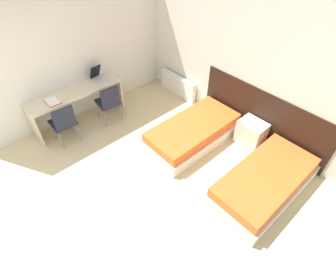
{
  "coord_description": "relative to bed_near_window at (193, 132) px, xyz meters",
  "views": [
    {
      "loc": [
        2.51,
        -0.2,
        3.66
      ],
      "look_at": [
        0.0,
        2.05,
        0.55
      ],
      "focal_mm": 28.0,
      "sensor_mm": 36.0,
      "label": 1
    }
  ],
  "objects": [
    {
      "name": "wall_back",
      "position": [
        0.01,
        1.03,
        1.15
      ],
      "size": [
        5.59,
        0.05,
        2.7
      ],
      "color": "silver",
      "rests_on": "ground_plane"
    },
    {
      "name": "bed_near_window",
      "position": [
        0.0,
        0.0,
        0.0
      ],
      "size": [
        0.96,
        1.93,
        0.41
      ],
      "color": "beige",
      "rests_on": "ground_plane"
    },
    {
      "name": "ground_plane",
      "position": [
        0.01,
        -2.72,
        -0.2
      ],
      "size": [
        20.0,
        20.0,
        0.0
      ],
      "primitive_type": "plane",
      "color": "beige"
    },
    {
      "name": "chair_near_laptop",
      "position": [
        -1.6,
        -0.87,
        0.31
      ],
      "size": [
        0.48,
        0.48,
        0.89
      ],
      "rotation": [
        0.0,
        0.0,
        -0.12
      ],
      "color": "black",
      "rests_on": "ground_plane"
    },
    {
      "name": "wall_left",
      "position": [
        -2.31,
        -0.85,
        1.15
      ],
      "size": [
        0.05,
        4.72,
        2.7
      ],
      "color": "silver",
      "rests_on": "ground_plane"
    },
    {
      "name": "chair_near_notebook",
      "position": [
        -1.6,
        -1.86,
        0.31
      ],
      "size": [
        0.44,
        0.44,
        0.89
      ],
      "rotation": [
        0.0,
        0.0,
        -0.03
      ],
      "color": "black",
      "rests_on": "ground_plane"
    },
    {
      "name": "desk",
      "position": [
        -2.02,
        -1.36,
        0.38
      ],
      "size": [
        0.53,
        1.91,
        0.75
      ],
      "color": "beige",
      "rests_on": "ground_plane"
    },
    {
      "name": "nightstand",
      "position": [
        0.81,
        0.77,
        0.06
      ],
      "size": [
        0.5,
        0.39,
        0.51
      ],
      "color": "beige",
      "rests_on": "ground_plane"
    },
    {
      "name": "laptop",
      "position": [
        -2.09,
        -0.77,
        0.62
      ],
      "size": [
        0.35,
        0.26,
        0.32
      ],
      "rotation": [
        0.0,
        0.0,
        0.09
      ],
      "color": "silver",
      "rests_on": "desk"
    },
    {
      "name": "bed_near_door",
      "position": [
        1.62,
        0.0,
        0.0
      ],
      "size": [
        0.96,
        1.93,
        0.41
      ],
      "color": "beige",
      "rests_on": "ground_plane"
    },
    {
      "name": "radiator",
      "position": [
        -1.38,
        0.91,
        0.04
      ],
      "size": [
        1.07,
        0.12,
        0.48
      ],
      "color": "silver",
      "rests_on": "ground_plane"
    },
    {
      "name": "open_notebook",
      "position": [
        -1.98,
        -1.83,
        0.56
      ],
      "size": [
        0.34,
        0.24,
        0.02
      ],
      "rotation": [
        0.0,
        0.0,
        -0.02
      ],
      "color": "#B21E1E",
      "rests_on": "desk"
    },
    {
      "name": "headboard_panel",
      "position": [
        0.81,
        1.0,
        0.34
      ],
      "size": [
        2.68,
        0.03,
        1.07
      ],
      "color": "black",
      "rests_on": "ground_plane"
    }
  ]
}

